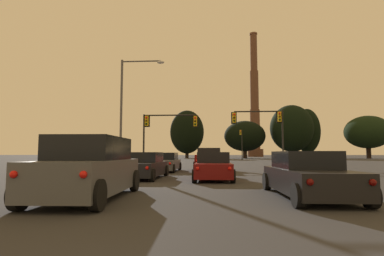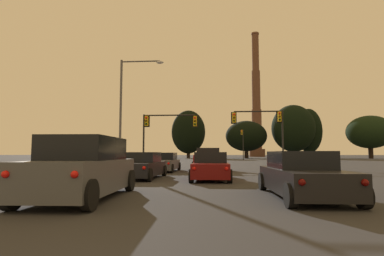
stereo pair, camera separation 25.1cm
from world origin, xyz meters
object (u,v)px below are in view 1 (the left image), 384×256
Objects in this scene: sedan_right_lane_third at (307,175)px; street_lamp at (128,102)px; pickup_truck_center_lane_front at (209,161)px; traffic_light_far_right at (241,140)px; sedan_left_lane_second at (144,166)px; smokestack at (255,107)px; suv_left_lane_third at (90,169)px; sedan_left_lane_front at (165,163)px; traffic_light_overhead_left at (162,126)px; sedan_center_lane_second at (213,167)px; traffic_light_overhead_right at (265,124)px.

street_lamp reaches higher than sedan_right_lane_third.
traffic_light_far_right is at bearing 80.52° from pickup_truck_center_lane_front.
sedan_left_lane_second is at bearing 133.75° from sedan_right_lane_third.
smokestack is (26.14, 106.27, 15.76)m from street_lamp.
suv_left_lane_third is 1.05× the size of sedan_left_lane_second.
sedan_left_lane_front is 6.41m from sedan_left_lane_second.
sedan_right_lane_third is (6.65, 0.80, -0.23)m from suv_left_lane_third.
smokestack reaches higher than traffic_light_overhead_left.
traffic_light_far_right is at bearing 79.86° from sedan_left_lane_second.
pickup_truck_center_lane_front is at bearing -100.11° from smokestack.
pickup_truck_center_lane_front is 0.95× the size of traffic_light_overhead_left.
traffic_light_overhead_left reaches higher than suv_left_lane_third.
sedan_center_lane_second is at bearing -99.28° from smokestack.
traffic_light_overhead_right is at bearing 81.96° from sedan_right_lane_third.
traffic_light_overhead_left is (-10.61, -0.81, -0.31)m from traffic_light_overhead_right.
sedan_center_lane_second is at bearing -109.65° from traffic_light_overhead_right.
traffic_light_far_right is 67.89m from smokestack.
street_lamp is (-13.79, -41.76, 1.45)m from traffic_light_far_right.
street_lamp is at bearing 113.16° from sedan_left_lane_second.
traffic_light_overhead_right is 102.46m from smokestack.
street_lamp is (-3.52, 16.23, 4.93)m from suv_left_lane_third.
smokestack is at bearing 80.24° from sedan_left_lane_second.
traffic_light_far_right reaches higher than suv_left_lane_third.
sedan_center_lane_second is 0.70× the size of traffic_light_far_right.
traffic_light_overhead_right is (5.48, 15.36, 3.79)m from sedan_center_lane_second.
sedan_left_lane_second is 10.75m from street_lamp.
traffic_light_overhead_right is at bearing 65.67° from suv_left_lane_third.
street_lamp is 110.56m from smokestack.
sedan_right_lane_third and sedan_left_lane_second have the same top height.
smokestack reaches higher than traffic_light_far_right.
traffic_light_overhead_right reaches higher than sedan_center_lane_second.
traffic_light_far_right is (10.13, 44.11, 3.72)m from sedan_left_lane_front.
pickup_truck_center_lane_front is 1.16× the size of sedan_right_lane_third.
sedan_right_lane_third is 1.01× the size of sedan_center_lane_second.
sedan_left_lane_second is (-0.17, -6.41, 0.00)m from sedan_left_lane_front.
suv_left_lane_third reaches higher than sedan_left_lane_second.
traffic_light_far_right reaches higher than pickup_truck_center_lane_front.
pickup_truck_center_lane_front is 0.10× the size of smokestack.
traffic_light_overhead_right is at bearing 25.72° from street_lamp.
smokestack is at bearing 79.16° from traffic_light_far_right.
traffic_light_overhead_left is at bearing 102.18° from sedan_left_lane_front.
traffic_light_far_right is (11.65, 36.43, 0.23)m from traffic_light_overhead_left.
street_lamp is 0.17× the size of smokestack.
pickup_truck_center_lane_front is 8.69m from street_lamp.
smokestack is (22.62, 122.50, 20.70)m from suv_left_lane_third.
sedan_left_lane_front is at bearing -101.69° from smokestack.
traffic_light_far_right reaches higher than sedan_right_lane_third.
sedan_center_lane_second is 51.53m from traffic_light_far_right.
sedan_center_lane_second is (3.74, 7.02, -0.23)m from suv_left_lane_third.
sedan_center_lane_second is at bearing -5.62° from sedan_left_lane_second.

